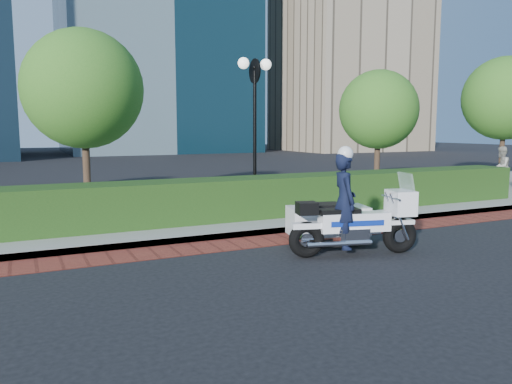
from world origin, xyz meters
name	(u,v)px	position (x,y,z in m)	size (l,w,h in m)	color
ground	(324,254)	(0.00, 0.00, 0.00)	(120.00, 120.00, 0.00)	black
brick_strip	(286,238)	(0.00, 1.50, 0.01)	(60.00, 1.00, 0.01)	maroon
sidewalk	(213,206)	(0.00, 6.00, 0.07)	(60.00, 8.00, 0.15)	gray
hedge_main	(246,197)	(0.00, 3.60, 0.65)	(18.00, 1.20, 1.00)	#153411
lamppost	(255,108)	(1.00, 5.20, 2.96)	(1.02, 0.70, 4.21)	black
tree_b	(83,89)	(-3.50, 6.50, 3.43)	(3.20, 3.20, 4.89)	#332319
tree_c	(379,110)	(6.50, 6.50, 3.05)	(2.80, 2.80, 4.30)	#332319
tree_d	(505,98)	(13.00, 6.50, 3.61)	(3.40, 3.40, 5.16)	#332319
tower_right	(350,20)	(28.00, 38.00, 14.00)	(14.00, 12.00, 28.00)	gray
police_motorcycle	(342,215)	(0.45, 0.07, 0.71)	(2.52, 2.11, 2.07)	black
pedestrian	(501,167)	(11.24, 5.10, 0.94)	(0.76, 0.60, 1.57)	#9F9A8C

